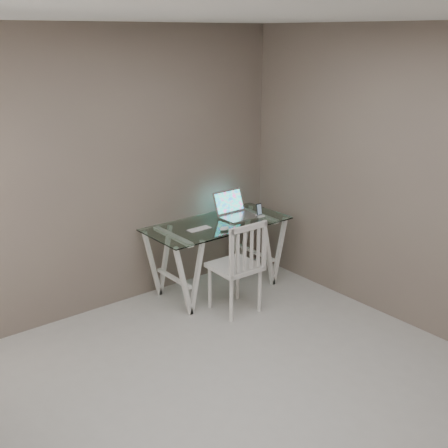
% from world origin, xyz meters
% --- Properties ---
extents(room, '(4.50, 4.52, 2.71)m').
position_xyz_m(room, '(-0.06, 0.02, 1.72)').
color(room, '#A9A7A2').
rests_on(room, ground).
extents(desk, '(1.50, 0.70, 0.75)m').
position_xyz_m(desk, '(1.05, 1.85, 0.38)').
color(desk, silver).
rests_on(desk, ground).
extents(chair, '(0.44, 0.44, 0.95)m').
position_xyz_m(chair, '(0.90, 1.30, 0.52)').
color(chair, silver).
rests_on(chair, ground).
extents(laptop, '(0.38, 0.36, 0.26)m').
position_xyz_m(laptop, '(1.35, 1.93, 0.81)').
color(laptop, silver).
rests_on(laptop, desk).
extents(keyboard, '(0.26, 0.11, 0.01)m').
position_xyz_m(keyboard, '(0.79, 1.81, 0.75)').
color(keyboard, silver).
rests_on(keyboard, desk).
extents(mouse, '(0.11, 0.07, 0.04)m').
position_xyz_m(mouse, '(0.98, 1.64, 0.76)').
color(mouse, white).
rests_on(mouse, desk).
extents(phone_dock, '(0.08, 0.08, 0.14)m').
position_xyz_m(phone_dock, '(1.54, 1.75, 0.78)').
color(phone_dock, white).
rests_on(phone_dock, desk).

